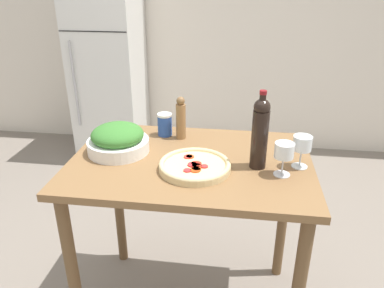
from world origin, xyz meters
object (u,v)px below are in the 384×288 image
Objects in this scene: salad_bowl at (118,140)px; pepper_mill at (181,119)px; refrigerator at (109,68)px; wine_glass_far at (302,144)px; wine_glass_near at (284,152)px; salt_canister at (165,125)px; wine_bottle at (260,132)px; homemade_pizza at (195,166)px.

pepper_mill is at bearing 36.92° from salad_bowl.
refrigerator is 2.48m from wine_glass_far.
wine_glass_far is at bearing 45.34° from wine_glass_near.
wine_glass_far is at bearing -50.96° from refrigerator.
refrigerator is at bearing 120.46° from pepper_mill.
salt_canister is (0.90, -1.65, 0.11)m from refrigerator.
refrigerator is 4.98× the size of wine_bottle.
refrigerator reaches higher than homemade_pizza.
wine_bottle is 0.67m from salad_bowl.
refrigerator reaches higher than pepper_mill.
salt_canister is (-0.48, 0.30, -0.11)m from wine_bottle.
wine_bottle is 2.37× the size of wine_glass_far.
pepper_mill is (-0.39, 0.27, -0.06)m from wine_bottle.
wine_bottle is at bearing -172.36° from wine_glass_far.
refrigerator is 1.96m from pepper_mill.
salt_canister reaches higher than homemade_pizza.
wine_glass_near is 0.38m from homemade_pizza.
refrigerator is at bearing 118.51° from salt_canister.
refrigerator is 1.89m from salt_canister.
refrigerator reaches higher than salad_bowl.
salt_canister is at bearing 148.24° from wine_bottle.
salt_canister is at bearing 51.96° from salad_bowl.
homemade_pizza is (1.10, -2.02, 0.07)m from refrigerator.
salad_bowl is at bearing 177.20° from wine_glass_far.
homemade_pizza is at bearing -61.27° from refrigerator.
refrigerator reaches higher than wine_glass_far.
refrigerator is 5.54× the size of homemade_pizza.
refrigerator reaches higher than salt_canister.
wine_bottle is 1.57× the size of pepper_mill.
wine_bottle reaches higher than salt_canister.
salad_bowl is 0.41m from homemade_pizza.
salt_canister is at bearing 157.76° from wine_glass_far.
wine_bottle is at bearing -54.79° from refrigerator.
salad_bowl is (-0.76, 0.13, -0.04)m from wine_glass_near.
wine_glass_far is 0.50× the size of salad_bowl.
wine_glass_near is at bearing 0.68° from homemade_pizza.
pepper_mill reaches higher than salad_bowl.
wine_glass_near is 0.66× the size of pepper_mill.
homemade_pizza is at bearing -60.22° from salt_canister.
wine_bottle is 0.32m from homemade_pizza.
salt_canister is (-0.21, 0.36, 0.04)m from homemade_pizza.
wine_glass_far is (1.56, -1.93, 0.16)m from refrigerator.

